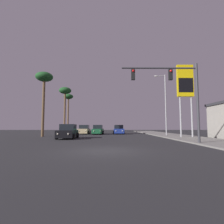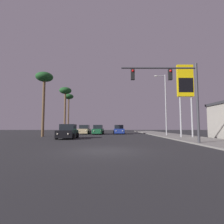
{
  "view_description": "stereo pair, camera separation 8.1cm",
  "coord_description": "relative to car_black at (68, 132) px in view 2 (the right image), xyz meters",
  "views": [
    {
      "loc": [
        0.3,
        -10.39,
        1.42
      ],
      "look_at": [
        0.52,
        12.7,
        3.32
      ],
      "focal_mm": 28.0,
      "sensor_mm": 36.0,
      "label": 1
    },
    {
      "loc": [
        0.38,
        -10.39,
        1.42
      ],
      "look_at": [
        0.52,
        12.7,
        3.32
      ],
      "focal_mm": 28.0,
      "sensor_mm": 36.0,
      "label": 2
    }
  ],
  "objects": [
    {
      "name": "ground_plane",
      "position": [
        4.64,
        -10.1,
        -0.76
      ],
      "size": [
        120.0,
        120.0,
        0.0
      ],
      "primitive_type": "plane",
      "color": "#28282B"
    },
    {
      "name": "sidewalk_right",
      "position": [
        14.14,
        -0.1,
        -0.7
      ],
      "size": [
        5.0,
        60.0,
        0.12
      ],
      "color": "gray",
      "rests_on": "ground"
    },
    {
      "name": "car_black",
      "position": [
        0.0,
        0.0,
        0.0
      ],
      "size": [
        2.04,
        4.33,
        1.68
      ],
      "rotation": [
        0.0,
        0.0,
        3.16
      ],
      "color": "black",
      "rests_on": "ground"
    },
    {
      "name": "car_green",
      "position": [
        2.71,
        11.3,
        0.0
      ],
      "size": [
        2.04,
        4.33,
        1.68
      ],
      "rotation": [
        0.0,
        0.0,
        3.12
      ],
      "color": "#195933",
      "rests_on": "ground"
    },
    {
      "name": "car_tan",
      "position": [
        0.09,
        12.05,
        0.0
      ],
      "size": [
        2.04,
        4.33,
        1.68
      ],
      "rotation": [
        0.0,
        0.0,
        3.12
      ],
      "color": "tan",
      "rests_on": "ground"
    },
    {
      "name": "car_blue",
      "position": [
        6.49,
        12.16,
        0.0
      ],
      "size": [
        2.04,
        4.31,
        1.68
      ],
      "rotation": [
        0.0,
        0.0,
        3.15
      ],
      "color": "navy",
      "rests_on": "ground"
    },
    {
      "name": "traffic_light_mast",
      "position": [
        10.32,
        -6.49,
        3.91
      ],
      "size": [
        6.27,
        0.36,
        6.5
      ],
      "color": "#38383D",
      "rests_on": "sidewalk_right"
    },
    {
      "name": "street_lamp",
      "position": [
        13.0,
        5.02,
        4.36
      ],
      "size": [
        1.74,
        0.24,
        9.0
      ],
      "color": "#99999E",
      "rests_on": "sidewalk_right"
    },
    {
      "name": "gas_station_sign",
      "position": [
        14.3,
        0.86,
        5.86
      ],
      "size": [
        2.0,
        0.42,
        9.0
      ],
      "color": "#99999E",
      "rests_on": "sidewalk_right"
    },
    {
      "name": "palm_tree_mid",
      "position": [
        -4.07,
        13.9,
        7.23
      ],
      "size": [
        2.4,
        2.4,
        9.2
      ],
      "color": "brown",
      "rests_on": "ground"
    },
    {
      "name": "palm_tree_near",
      "position": [
        -4.46,
        3.9,
        7.15
      ],
      "size": [
        2.4,
        2.4,
        9.11
      ],
      "color": "brown",
      "rests_on": "ground"
    },
    {
      "name": "palm_tree_far",
      "position": [
        -5.82,
        23.9,
        7.69
      ],
      "size": [
        2.4,
        2.4,
        9.72
      ],
      "color": "brown",
      "rests_on": "ground"
    }
  ]
}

